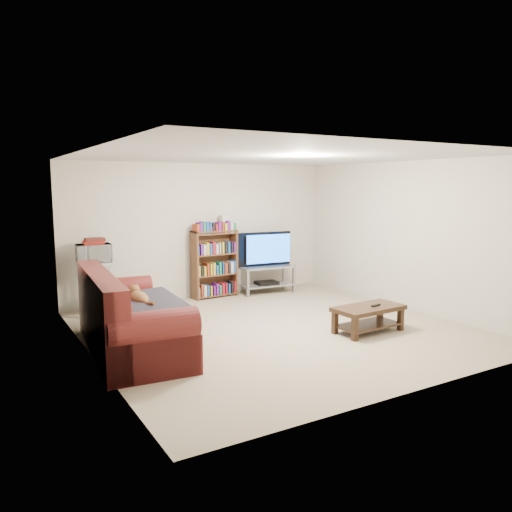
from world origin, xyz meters
TOP-DOWN VIEW (x-y plane):
  - floor at (0.00, 0.00)m, footprint 5.00×5.00m
  - ceiling at (0.00, 0.00)m, footprint 5.00×5.00m
  - wall_back at (0.00, 2.50)m, footprint 5.00×0.00m
  - wall_front at (0.00, -2.50)m, footprint 5.00×0.00m
  - wall_left at (-2.50, 0.00)m, footprint 0.00×5.00m
  - wall_right at (2.50, 0.00)m, footprint 0.00×5.00m
  - sofa at (-2.09, 0.15)m, footprint 1.19×2.39m
  - blanket at (-1.92, -0.02)m, footprint 0.90×1.16m
  - cat at (-1.90, 0.18)m, footprint 0.30×0.65m
  - coffee_table at (1.02, -0.75)m, footprint 1.02×0.55m
  - remote at (1.11, -0.79)m, footprint 0.17×0.08m
  - tv_stand at (1.15, 2.14)m, footprint 1.06×0.55m
  - television at (1.15, 2.14)m, footprint 1.11×0.25m
  - dvd_player at (1.15, 2.14)m, footprint 0.43×0.32m
  - bookshelf at (0.15, 2.30)m, footprint 0.86×0.31m
  - shelf_clutter at (0.25, 2.32)m, footprint 0.62×0.22m
  - microwave_stand at (-2.00, 2.13)m, footprint 0.54×0.41m
  - microwave at (-2.00, 2.13)m, footprint 0.53×0.38m
  - game_boxes at (-2.00, 2.13)m, footprint 0.32×0.28m

SIDE VIEW (x-z plane):
  - floor at x=0.00m, z-range 0.00..0.00m
  - dvd_player at x=1.15m, z-range 0.16..0.22m
  - coffee_table at x=1.02m, z-range 0.07..0.43m
  - sofa at x=-2.09m, z-range -0.15..0.83m
  - tv_stand at x=1.15m, z-range 0.09..0.60m
  - remote at x=1.11m, z-range 0.36..0.39m
  - microwave_stand at x=-2.00m, z-range 0.12..0.95m
  - blanket at x=-1.92m, z-range 0.47..0.67m
  - bookshelf at x=0.15m, z-range 0.02..1.24m
  - cat at x=-1.90m, z-range 0.54..0.73m
  - television at x=1.15m, z-range 0.51..1.14m
  - microwave at x=-2.00m, z-range 0.83..1.11m
  - game_boxes at x=-2.00m, z-range 1.11..1.16m
  - wall_back at x=0.00m, z-range -1.30..3.70m
  - wall_front at x=0.00m, z-range -1.30..3.70m
  - wall_left at x=-2.50m, z-range -1.30..3.70m
  - wall_right at x=2.50m, z-range -1.30..3.70m
  - shelf_clutter at x=0.25m, z-range 1.18..1.46m
  - ceiling at x=0.00m, z-range 2.40..2.40m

